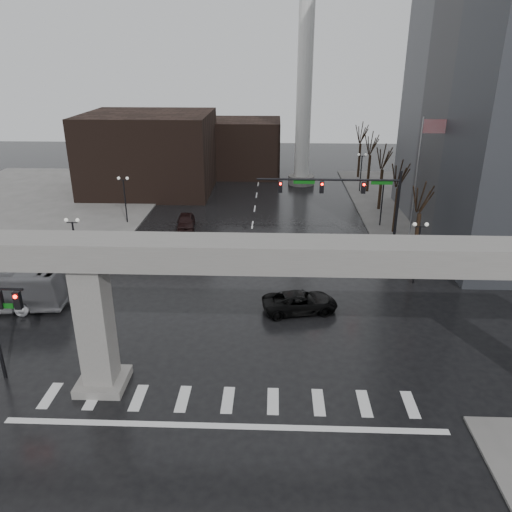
# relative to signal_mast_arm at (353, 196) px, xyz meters

# --- Properties ---
(ground) EXTENTS (160.00, 160.00, 0.00)m
(ground) POSITION_rel_signal_mast_arm_xyz_m (-8.99, -18.80, -5.83)
(ground) COLOR black
(ground) RESTS_ON ground
(sidewalk_ne) EXTENTS (28.00, 36.00, 0.15)m
(sidewalk_ne) POSITION_rel_signal_mast_arm_xyz_m (17.01, 17.20, -5.75)
(sidewalk_ne) COLOR slate
(sidewalk_ne) RESTS_ON ground
(sidewalk_nw) EXTENTS (28.00, 36.00, 0.15)m
(sidewalk_nw) POSITION_rel_signal_mast_arm_xyz_m (-34.99, 17.20, -5.75)
(sidewalk_nw) COLOR slate
(sidewalk_nw) RESTS_ON ground
(elevated_guideway) EXTENTS (48.00, 2.60, 8.70)m
(elevated_guideway) POSITION_rel_signal_mast_arm_xyz_m (-7.73, -18.80, 1.05)
(elevated_guideway) COLOR gray
(elevated_guideway) RESTS_ON ground
(building_far_left) EXTENTS (16.00, 14.00, 10.00)m
(building_far_left) POSITION_rel_signal_mast_arm_xyz_m (-22.99, 23.20, -0.83)
(building_far_left) COLOR black
(building_far_left) RESTS_ON ground
(building_far_mid) EXTENTS (10.00, 10.00, 8.00)m
(building_far_mid) POSITION_rel_signal_mast_arm_xyz_m (-10.99, 33.20, -1.83)
(building_far_mid) COLOR black
(building_far_mid) RESTS_ON ground
(smokestack) EXTENTS (3.60, 3.60, 30.00)m
(smokestack) POSITION_rel_signal_mast_arm_xyz_m (-2.99, 27.20, 7.52)
(smokestack) COLOR white
(smokestack) RESTS_ON ground
(signal_mast_arm) EXTENTS (12.12, 0.43, 8.00)m
(signal_mast_arm) POSITION_rel_signal_mast_arm_xyz_m (0.00, 0.00, 0.00)
(signal_mast_arm) COLOR black
(signal_mast_arm) RESTS_ON ground
(signal_left_pole) EXTENTS (2.30, 0.30, 6.00)m
(signal_left_pole) POSITION_rel_signal_mast_arm_xyz_m (-21.24, -18.30, -1.76)
(signal_left_pole) COLOR black
(signal_left_pole) RESTS_ON ground
(flagpole_assembly) EXTENTS (2.06, 0.12, 12.00)m
(flagpole_assembly) POSITION_rel_signal_mast_arm_xyz_m (6.30, 3.20, 1.70)
(flagpole_assembly) COLOR silver
(flagpole_assembly) RESTS_ON ground
(lamp_right_0) EXTENTS (1.22, 0.32, 5.11)m
(lamp_right_0) POSITION_rel_signal_mast_arm_xyz_m (4.51, -4.80, -2.36)
(lamp_right_0) COLOR black
(lamp_right_0) RESTS_ON ground
(lamp_right_1) EXTENTS (1.22, 0.32, 5.11)m
(lamp_right_1) POSITION_rel_signal_mast_arm_xyz_m (4.51, 9.20, -2.36)
(lamp_right_1) COLOR black
(lamp_right_1) RESTS_ON ground
(lamp_right_2) EXTENTS (1.22, 0.32, 5.11)m
(lamp_right_2) POSITION_rel_signal_mast_arm_xyz_m (4.51, 23.20, -2.36)
(lamp_right_2) COLOR black
(lamp_right_2) RESTS_ON ground
(lamp_left_0) EXTENTS (1.22, 0.32, 5.11)m
(lamp_left_0) POSITION_rel_signal_mast_arm_xyz_m (-22.49, -4.80, -2.36)
(lamp_left_0) COLOR black
(lamp_left_0) RESTS_ON ground
(lamp_left_1) EXTENTS (1.22, 0.32, 5.11)m
(lamp_left_1) POSITION_rel_signal_mast_arm_xyz_m (-22.49, 9.20, -2.36)
(lamp_left_1) COLOR black
(lamp_left_1) RESTS_ON ground
(lamp_left_2) EXTENTS (1.22, 0.32, 5.11)m
(lamp_left_2) POSITION_rel_signal_mast_arm_xyz_m (-22.49, 23.20, -2.36)
(lamp_left_2) COLOR black
(lamp_left_2) RESTS_ON ground
(tree_right_0) EXTENTS (1.09, 1.58, 7.50)m
(tree_right_0) POSITION_rel_signal_mast_arm_xyz_m (5.54, -0.78, -3.04)
(tree_right_0) COLOR black
(tree_right_0) RESTS_ON ground
(tree_right_1) EXTENTS (1.09, 1.61, 7.67)m
(tree_right_1) POSITION_rel_signal_mast_arm_xyz_m (5.54, 7.22, -2.98)
(tree_right_1) COLOR black
(tree_right_1) RESTS_ON ground
(tree_right_2) EXTENTS (1.10, 1.63, 7.85)m
(tree_right_2) POSITION_rel_signal_mast_arm_xyz_m (5.54, 15.22, -2.91)
(tree_right_2) COLOR black
(tree_right_2) RESTS_ON ground
(tree_right_3) EXTENTS (1.11, 1.66, 8.02)m
(tree_right_3) POSITION_rel_signal_mast_arm_xyz_m (5.54, 23.22, -2.85)
(tree_right_3) COLOR black
(tree_right_3) RESTS_ON ground
(tree_right_4) EXTENTS (1.12, 1.69, 8.19)m
(tree_right_4) POSITION_rel_signal_mast_arm_xyz_m (5.54, 31.22, -2.79)
(tree_right_4) COLOR black
(tree_right_4) RESTS_ON ground
(pickup_truck) EXTENTS (5.68, 3.46, 1.47)m
(pickup_truck) POSITION_rel_signal_mast_arm_xyz_m (-4.76, -9.85, -5.09)
(pickup_truck) COLOR black
(pickup_truck) RESTS_ON ground
(far_car) EXTENTS (2.30, 4.59, 1.50)m
(far_car) POSITION_rel_signal_mast_arm_xyz_m (-15.87, 7.78, -5.08)
(far_car) COLOR black
(far_car) RESTS_ON ground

